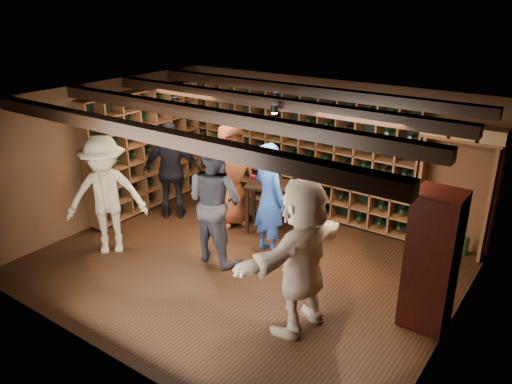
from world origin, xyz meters
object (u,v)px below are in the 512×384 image
Objects in this scene: guest_woman_black at (172,171)px; guest_beige at (302,257)px; display_cabinet at (431,263)px; tasting_table at (280,190)px; guest_red_floral at (231,175)px; man_grey_suit at (215,201)px; guest_khaki at (106,196)px; man_blue_shirt at (269,199)px.

guest_beige reaches higher than guest_woman_black.
display_cabinet is 1.38× the size of tasting_table.
tasting_table is at bearing -47.11° from guest_red_floral.
man_grey_suit is 1.73m from guest_khaki.
guest_woman_black is at bearing 173.71° from display_cabinet.
guest_beige is at bearing -141.91° from display_cabinet.
guest_beige is (2.53, -1.90, 0.07)m from guest_red_floral.
guest_khaki is at bearing 52.33° from man_blue_shirt.
man_blue_shirt is (-2.63, 0.43, 0.05)m from display_cabinet.
guest_woman_black is (-1.04, -0.40, -0.02)m from guest_red_floral.
man_grey_suit is at bearing -125.23° from guest_red_floral.
display_cabinet is 4.84m from guest_woman_black.
guest_woman_black is at bearing 15.03° from man_blue_shirt.
guest_khaki is (-0.95, -1.94, 0.04)m from guest_red_floral.
guest_red_floral is (-0.60, 1.16, -0.06)m from man_grey_suit.
man_grey_suit is at bearing 120.50° from guest_woman_black.
tasting_table is at bearing 164.07° from guest_woman_black.
man_grey_suit reaches higher than display_cabinet.
man_grey_suit is 1.81m from guest_woman_black.
man_grey_suit is 1.44m from tasting_table.
guest_woman_black is 0.94× the size of guest_khaki.
guest_beige is at bearing 152.66° from man_blue_shirt.
guest_khaki is 0.97× the size of guest_beige.
guest_beige reaches higher than man_blue_shirt.
tasting_table is (-1.67, 2.14, -0.22)m from guest_beige.
man_grey_suit is at bearing -18.92° from guest_khaki.
tasting_table is (1.81, 2.18, -0.19)m from guest_khaki.
guest_beige is (-1.24, -0.97, 0.12)m from display_cabinet.
guest_red_floral is at bearing -6.08° from man_blue_shirt.
guest_red_floral is 1.02× the size of guest_woman_black.
guest_red_floral is (-3.77, 0.93, 0.06)m from display_cabinet.
man_blue_shirt is 1.01× the size of guest_woman_black.
man_blue_shirt is at bearing -86.24° from guest_red_floral.
man_grey_suit reaches higher than guest_red_floral.
guest_red_floral reaches higher than guest_woman_black.
man_blue_shirt is 1.97m from guest_beige.
display_cabinet is 0.89× the size of guest_beige.
tasting_table is at bearing -132.65° from guest_beige.
tasting_table is at bearing 4.70° from guest_khaki.
guest_beige is at bearing -73.36° from tasting_table.
man_blue_shirt is 1.43× the size of tasting_table.
display_cabinet is at bearing 139.26° from guest_woman_black.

